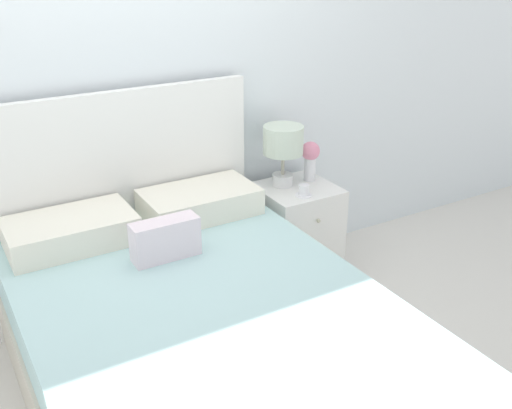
% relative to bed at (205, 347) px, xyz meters
% --- Properties ---
extents(ground_plane, '(12.00, 12.00, 0.00)m').
position_rel_bed_xyz_m(ground_plane, '(0.00, 1.00, -0.31)').
color(ground_plane, silver).
extents(wall_back, '(8.00, 0.06, 2.60)m').
position_rel_bed_xyz_m(wall_back, '(0.00, 1.07, 0.99)').
color(wall_back, white).
rests_on(wall_back, ground_plane).
extents(bed, '(1.47, 2.15, 1.24)m').
position_rel_bed_xyz_m(bed, '(0.00, 0.00, 0.00)').
color(bed, beige).
rests_on(bed, ground_plane).
extents(nightstand, '(0.44, 0.45, 0.59)m').
position_rel_bed_xyz_m(nightstand, '(0.99, 0.77, -0.02)').
color(nightstand, white).
rests_on(nightstand, ground_plane).
extents(table_lamp, '(0.23, 0.23, 0.37)m').
position_rel_bed_xyz_m(table_lamp, '(0.93, 0.83, 0.53)').
color(table_lamp, white).
rests_on(table_lamp, nightstand).
extents(flower_vase, '(0.11, 0.11, 0.24)m').
position_rel_bed_xyz_m(flower_vase, '(1.12, 0.82, 0.42)').
color(flower_vase, white).
rests_on(flower_vase, nightstand).
extents(teacup, '(0.10, 0.10, 0.07)m').
position_rel_bed_xyz_m(teacup, '(0.95, 0.64, 0.31)').
color(teacup, white).
rests_on(teacup, nightstand).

